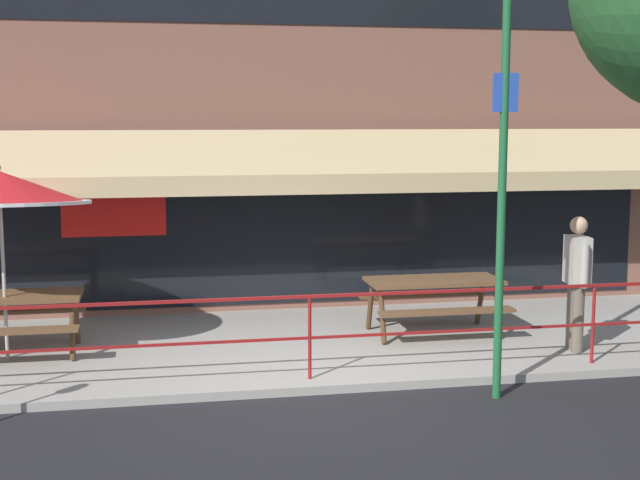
% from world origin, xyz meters
% --- Properties ---
extents(ground_plane, '(120.00, 120.00, 0.00)m').
position_xyz_m(ground_plane, '(0.00, 0.00, 0.00)').
color(ground_plane, black).
extents(patio_deck, '(15.00, 4.00, 0.10)m').
position_xyz_m(patio_deck, '(0.00, 2.00, 0.05)').
color(patio_deck, '#9E998E').
rests_on(patio_deck, ground).
extents(restaurant_building, '(15.00, 1.60, 7.27)m').
position_xyz_m(restaurant_building, '(-0.00, 4.22, 3.61)').
color(restaurant_building, brown).
rests_on(restaurant_building, ground).
extents(patio_railing, '(13.84, 0.04, 0.97)m').
position_xyz_m(patio_railing, '(0.00, 0.30, 0.80)').
color(patio_railing, maroon).
rests_on(patio_railing, patio_deck).
extents(picnic_table_left, '(1.80, 1.42, 0.76)m').
position_xyz_m(picnic_table_left, '(-3.50, 1.99, 0.71)').
color(picnic_table_left, brown).
rests_on(picnic_table_left, patio_deck).
extents(picnic_table_centre, '(1.80, 1.42, 0.76)m').
position_xyz_m(picnic_table_centre, '(2.02, 2.03, 0.71)').
color(picnic_table_centre, brown).
rests_on(picnic_table_centre, patio_deck).
extents(pedestrian_walking, '(0.29, 0.62, 1.71)m').
position_xyz_m(pedestrian_walking, '(3.52, 0.89, 1.06)').
color(pedestrian_walking, '#665B4C').
rests_on(pedestrian_walking, patio_deck).
extents(street_sign_pole, '(0.28, 0.09, 4.57)m').
position_xyz_m(street_sign_pole, '(1.94, -0.45, 2.34)').
color(street_sign_pole, '#1E6033').
rests_on(street_sign_pole, ground).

